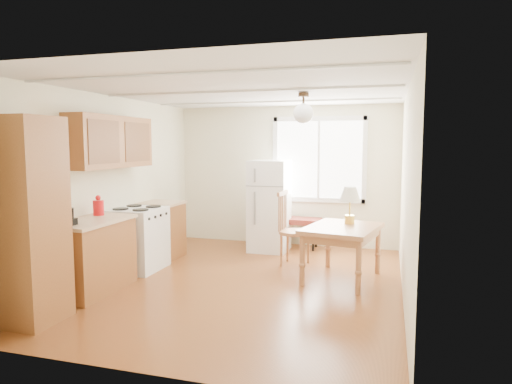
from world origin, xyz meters
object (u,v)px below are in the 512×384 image
at_px(refrigerator, 269,206).
at_px(bench, 288,221).
at_px(dining_table, 342,234).
at_px(chair, 288,223).

relative_size(refrigerator, bench, 1.29).
height_order(bench, dining_table, dining_table).
relative_size(refrigerator, chair, 1.39).
distance_m(bench, chair, 1.17).
height_order(refrigerator, dining_table, refrigerator).
height_order(dining_table, chair, chair).
bearing_deg(bench, chair, -70.87).
height_order(refrigerator, bench, refrigerator).
relative_size(refrigerator, dining_table, 1.18).
bearing_deg(chair, refrigerator, 126.68).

